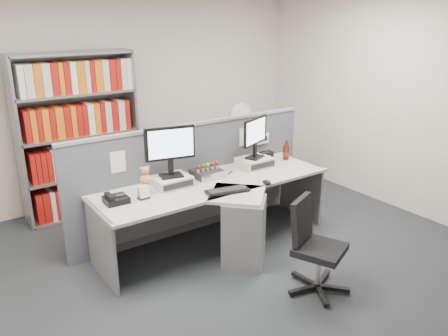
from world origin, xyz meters
TOP-DOWN VIEW (x-y plane):
  - ground at (0.00, 0.00)m, footprint 5.50×5.50m
  - room_shell at (0.00, 0.00)m, footprint 5.04×5.54m
  - partition at (0.00, 1.25)m, footprint 3.00×0.08m
  - desk at (0.00, 0.60)m, footprint 2.60×1.20m
  - monitor_riser_left at (-0.43, 0.98)m, footprint 0.38×0.31m
  - monitor_riser_right at (0.67, 0.98)m, footprint 0.38×0.31m
  - monitor_left at (-0.43, 0.98)m, footprint 0.51×0.21m
  - monitor_right at (0.67, 0.98)m, footprint 0.45×0.22m
  - desktop_pc at (0.01, 1.00)m, footprint 0.30×0.27m
  - figurines at (0.01, 0.98)m, footprint 0.29×0.05m
  - keyboard at (-0.06, 0.50)m, footprint 0.46×0.25m
  - mouse at (0.40, 0.44)m, footprint 0.07×0.11m
  - desk_phone at (-1.08, 0.89)m, footprint 0.22×0.20m
  - desk_calendar at (-0.82, 0.82)m, footprint 0.11×0.08m
  - plush_toy at (-0.75, 0.91)m, footprint 0.11×0.11m
  - speaker at (0.91, 1.07)m, footprint 0.17×0.09m
  - cola_bottle at (1.14, 0.96)m, footprint 0.08×0.08m
  - shelving_unit at (-0.90, 2.44)m, footprint 1.41×0.40m
  - filing_cabinet at (1.20, 1.99)m, footprint 0.45×0.61m
  - desk_fan at (1.20, 1.99)m, footprint 0.32×0.19m
  - office_chair at (0.23, -0.41)m, footprint 0.57×0.56m

SIDE VIEW (x-z plane):
  - ground at x=0.00m, z-range 0.00..0.00m
  - filing_cabinet at x=1.20m, z-range 0.00..0.70m
  - desk at x=0.00m, z-range 0.10..0.82m
  - office_chair at x=0.23m, z-range 0.03..0.89m
  - partition at x=0.00m, z-range 0.01..1.29m
  - keyboard at x=-0.06m, z-range 0.72..0.75m
  - mouse at x=0.40m, z-range 0.72..0.76m
  - desk_phone at x=-1.08m, z-range 0.71..0.80m
  - desktop_pc at x=0.01m, z-range 0.72..0.80m
  - monitor_riser_left at x=-0.43m, z-range 0.72..0.82m
  - monitor_riser_right at x=0.67m, z-range 0.72..0.82m
  - speaker at x=0.91m, z-range 0.72..0.83m
  - desk_calendar at x=-0.82m, z-range 0.71..0.84m
  - cola_bottle at x=1.14m, z-range 0.69..0.94m
  - figurines at x=0.01m, z-range 0.81..0.89m
  - plush_toy at x=-0.75m, z-range 0.81..1.00m
  - shelving_unit at x=-0.90m, z-range -0.02..1.98m
  - desk_fan at x=1.20m, z-range 0.77..1.32m
  - monitor_right at x=0.67m, z-range 0.87..1.34m
  - monitor_left at x=-0.43m, z-range 0.87..1.40m
  - room_shell at x=0.00m, z-range 0.43..3.15m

